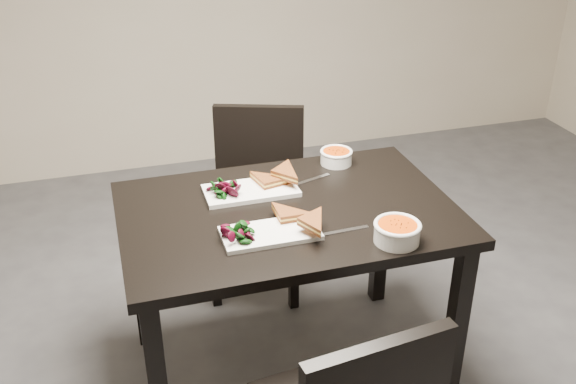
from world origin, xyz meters
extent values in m
cube|color=black|center=(-0.25, 0.40, 0.73)|extent=(1.20, 0.80, 0.04)
cube|color=black|center=(0.29, 0.06, 0.35)|extent=(0.06, 0.06, 0.71)
cube|color=black|center=(-0.79, 0.74, 0.35)|extent=(0.06, 0.06, 0.71)
cube|color=black|center=(0.29, 0.74, 0.35)|extent=(0.06, 0.06, 0.71)
cube|color=black|center=(-0.22, 1.01, 0.43)|extent=(0.54, 0.54, 0.04)
cube|color=black|center=(-0.45, 0.90, 0.21)|extent=(0.05, 0.05, 0.41)
cube|color=black|center=(-0.11, 0.78, 0.21)|extent=(0.05, 0.05, 0.41)
cube|color=black|center=(-0.33, 1.24, 0.21)|extent=(0.05, 0.05, 0.41)
cube|color=black|center=(0.01, 1.12, 0.21)|extent=(0.05, 0.05, 0.41)
cube|color=black|center=(-0.16, 1.19, 0.65)|extent=(0.41, 0.18, 0.40)
cube|color=white|center=(-0.36, 0.24, 0.76)|extent=(0.33, 0.16, 0.02)
cylinder|color=white|center=(0.03, 0.09, 0.78)|extent=(0.15, 0.15, 0.06)
cylinder|color=#D54209|center=(0.03, 0.09, 0.81)|extent=(0.13, 0.13, 0.02)
torus|color=white|center=(0.03, 0.09, 0.81)|extent=(0.16, 0.16, 0.02)
cube|color=silver|center=(-0.12, 0.20, 0.75)|extent=(0.18, 0.02, 0.00)
cube|color=white|center=(-0.35, 0.56, 0.76)|extent=(0.35, 0.17, 0.02)
cylinder|color=white|center=(0.04, 0.71, 0.77)|extent=(0.13, 0.13, 0.05)
cylinder|color=#D54209|center=(0.04, 0.71, 0.80)|extent=(0.11, 0.11, 0.02)
torus|color=white|center=(0.04, 0.71, 0.80)|extent=(0.13, 0.13, 0.01)
cube|color=silver|center=(-0.10, 0.59, 0.75)|extent=(0.18, 0.07, 0.00)
camera|label=1|loc=(-0.85, -1.58, 1.91)|focal=41.07mm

